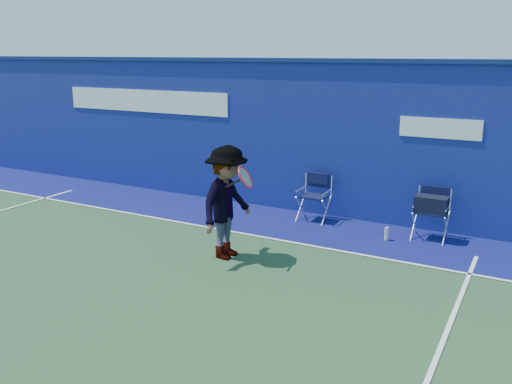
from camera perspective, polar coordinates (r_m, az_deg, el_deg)
The scene contains 8 objects.
ground at distance 7.84m, azimuth -17.45°, elevation -10.26°, with size 80.00×80.00×0.00m, color #274929.
stadium_wall at distance 11.47m, azimuth 0.78°, elevation 6.29°, with size 24.00×0.50×3.08m.
out_of_bounds_strip at distance 10.87m, azimuth -1.92°, elevation -2.56°, with size 24.00×1.80×0.01m, color #0D1357.
court_lines at distance 8.22m, azimuth -14.45°, elevation -8.76°, with size 24.00×12.00×0.01m.
directors_chair_left at distance 10.59m, azimuth 6.11°, elevation -1.42°, with size 0.54×0.50×0.91m.
directors_chair_right at distance 9.93m, azimuth 17.90°, elevation -2.68°, with size 0.54×0.49×0.91m.
water_bottle at distance 9.74m, azimuth 13.57°, elevation -4.32°, with size 0.07×0.07×0.24m, color silver.
tennis_player at distance 8.51m, azimuth -3.06°, elevation -1.12°, with size 0.88×1.19×1.81m.
Camera 1 is at (5.25, -4.86, 3.21)m, focal length 38.00 mm.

